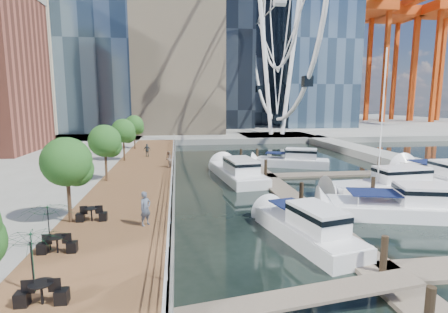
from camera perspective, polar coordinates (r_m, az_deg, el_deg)
ground at (r=17.63m, az=12.17°, el=-16.12°), size 520.00×520.00×0.00m
boardwalk at (r=30.94m, az=-13.81°, el=-4.24°), size 6.00×60.00×1.00m
seawall at (r=30.76m, az=-8.24°, el=-4.14°), size 0.25×60.00×1.00m
land_far at (r=117.31m, az=-4.99°, el=5.51°), size 200.00×114.00×1.00m
breakwater at (r=43.91m, az=28.13°, el=-1.19°), size 4.00×60.00×1.00m
pier at (r=70.13m, az=8.58°, el=3.17°), size 14.00×12.00×1.00m
railing at (r=30.55m, az=-8.47°, el=-2.28°), size 0.10×60.00×1.05m
floating_docks at (r=29.25m, az=20.33°, el=-5.32°), size 16.00×34.00×2.60m
ferris_wheel at (r=72.21m, az=9.08°, el=23.66°), size 5.80×45.60×47.80m
port_cranes at (r=133.32m, az=26.44°, el=13.43°), size 40.00×52.00×38.00m
street_trees at (r=29.71m, az=-18.90°, el=2.42°), size 2.60×42.60×4.60m
cafe_tables at (r=15.08m, az=-26.45°, el=-15.64°), size 2.50×13.70×0.74m
yacht_foreground at (r=26.11m, az=28.36°, el=-8.65°), size 12.37×6.14×2.15m
pedestrian_near at (r=18.83m, az=-12.71°, el=-8.29°), size 0.78×0.77×1.81m
pedestrian_mid at (r=34.81m, az=-9.06°, el=-0.44°), size 0.89×0.97×1.62m
pedestrian_far at (r=42.11m, az=-12.42°, el=1.01°), size 0.91×0.40×1.53m
moored_yachts at (r=30.55m, az=23.06°, el=-5.84°), size 22.53×38.00×11.50m
cafe_seating at (r=12.01m, az=-30.52°, el=-18.27°), size 4.72×12.61×2.53m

